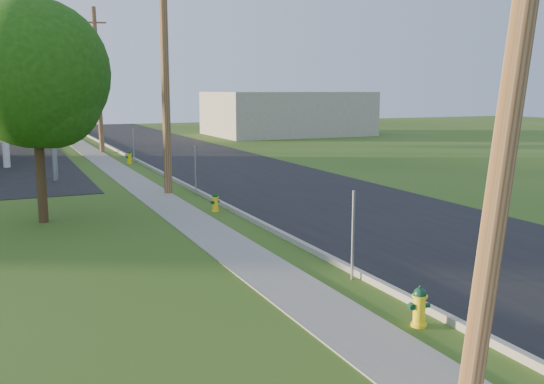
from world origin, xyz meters
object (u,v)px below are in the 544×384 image
at_px(price_pylon, 49,61).
at_px(tree_lot, 25,79).
at_px(utility_pole_mid, 165,69).
at_px(hydrant_far, 130,157).
at_px(utility_pole_near, 520,36).
at_px(hydrant_mid, 215,202).
at_px(utility_pole_far, 98,80).
at_px(tree_verge, 38,79).
at_px(hydrant_near, 419,307).

bearing_deg(price_pylon, tree_lot, 90.87).
bearing_deg(utility_pole_mid, hydrant_far, 87.28).
relative_size(utility_pole_near, hydrant_mid, 14.07).
distance_m(utility_pole_mid, price_pylon, 6.76).
relative_size(utility_pole_far, tree_verge, 1.37).
height_order(utility_pole_near, hydrant_mid, utility_pole_near).
relative_size(hydrant_near, hydrant_far, 0.95).
height_order(tree_verge, hydrant_far, tree_verge).
height_order(price_pylon, hydrant_mid, price_pylon).
bearing_deg(tree_verge, hydrant_far, 69.60).
height_order(utility_pole_far, hydrant_near, utility_pole_far).
height_order(utility_pole_near, utility_pole_mid, utility_pole_mid).
distance_m(utility_pole_far, hydrant_near, 33.90).
bearing_deg(utility_pole_far, hydrant_mid, -88.62).
distance_m(tree_lot, hydrant_far, 16.51).
bearing_deg(hydrant_mid, utility_pole_near, -92.25).
bearing_deg(tree_verge, tree_lot, 88.67).
relative_size(utility_pole_mid, hydrant_near, 13.14).
xyz_separation_m(utility_pole_mid, hydrant_far, (0.51, 10.75, -4.57)).
bearing_deg(tree_verge, hydrant_near, -65.38).
height_order(utility_pole_near, tree_verge, utility_pole_near).
xyz_separation_m(utility_pole_far, tree_lot, (-4.21, 7.88, 0.21)).
bearing_deg(utility_pole_far, utility_pole_near, -90.00).
height_order(utility_pole_near, utility_pole_far, utility_pole_far).
xyz_separation_m(utility_pole_mid, tree_verge, (-4.90, -3.79, -0.49)).
bearing_deg(tree_lot, hydrant_near, -83.50).
xyz_separation_m(price_pylon, tree_lot, (-0.31, 20.38, -0.42)).
distance_m(utility_pole_near, tree_lot, 44.08).
relative_size(utility_pole_near, price_pylon, 1.38).
bearing_deg(hydrant_near, utility_pole_near, -102.10).
bearing_deg(utility_pole_mid, price_pylon, 125.34).
bearing_deg(utility_pole_mid, hydrant_mid, -82.93).
bearing_deg(price_pylon, utility_pole_far, 72.67).
bearing_deg(price_pylon, utility_pole_mid, -54.66).
bearing_deg(hydrant_far, price_pylon, -130.01).
distance_m(utility_pole_far, price_pylon, 13.11).
bearing_deg(utility_pole_far, hydrant_far, -85.97).
xyz_separation_m(utility_pole_far, hydrant_near, (0.51, -33.60, -4.44)).
bearing_deg(hydrant_far, utility_pole_near, -91.02).
distance_m(utility_pole_near, hydrant_far, 29.10).
relative_size(utility_pole_mid, hydrant_far, 12.53).
xyz_separation_m(price_pylon, hydrant_far, (4.41, 5.25, -5.05)).
distance_m(hydrant_near, hydrant_mid, 11.26).
relative_size(utility_pole_far, price_pylon, 1.39).
relative_size(utility_pole_mid, tree_lot, 1.26).
distance_m(utility_pole_near, price_pylon, 23.83).
bearing_deg(price_pylon, tree_verge, -96.13).
xyz_separation_m(hydrant_near, hydrant_far, (-0.00, 26.35, 0.02)).
xyz_separation_m(utility_pole_near, hydrant_far, (0.51, 28.75, -4.42)).
relative_size(tree_verge, hydrant_far, 8.87).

